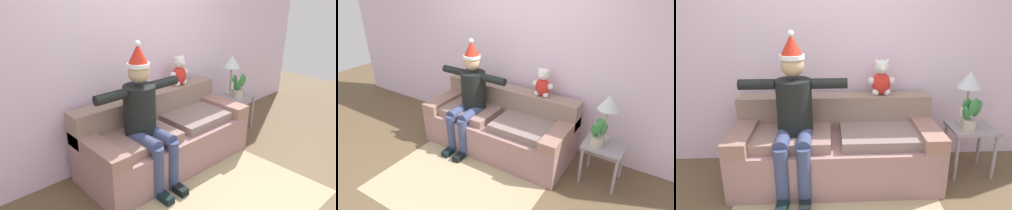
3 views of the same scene
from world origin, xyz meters
TOP-DOWN VIEW (x-y plane):
  - ground_plane at (0.00, 0.00)m, footprint 10.00×10.00m
  - back_wall at (0.00, 1.55)m, footprint 7.00×0.10m
  - couch at (0.00, 1.03)m, footprint 2.04×0.86m
  - person_seated at (-0.40, 0.87)m, footprint 1.02×0.77m
  - teddy_bear at (0.50, 1.30)m, footprint 0.29×0.17m
  - side_table at (1.43, 1.06)m, footprint 0.46×0.41m
  - table_lamp at (1.38, 1.15)m, footprint 0.24×0.24m
  - potted_plant at (1.35, 0.98)m, footprint 0.23×0.21m
  - candle_tall at (1.30, 1.04)m, footprint 0.04×0.04m
  - area_rug at (0.00, 0.01)m, footprint 1.91×1.30m

SIDE VIEW (x-z plane):
  - ground_plane at x=0.00m, z-range 0.00..0.00m
  - area_rug at x=0.00m, z-range 0.00..0.01m
  - couch at x=0.00m, z-range -0.08..0.74m
  - side_table at x=1.43m, z-range 0.16..0.69m
  - candle_tall at x=1.30m, z-range 0.56..0.78m
  - potted_plant at x=1.35m, z-range 0.51..0.88m
  - person_seated at x=-0.40m, z-range 0.01..1.55m
  - table_lamp at x=1.38m, z-range 0.69..1.27m
  - teddy_bear at x=0.50m, z-range 0.80..1.18m
  - back_wall at x=0.00m, z-range 0.00..2.70m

